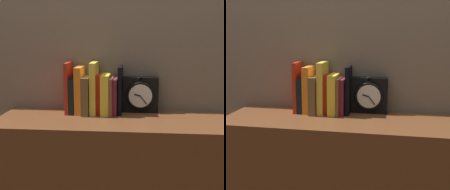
{
  "view_description": "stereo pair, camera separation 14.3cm",
  "coord_description": "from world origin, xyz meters",
  "views": [
    {
      "loc": [
        0.13,
        -1.4,
        1.33
      ],
      "look_at": [
        0.0,
        0.0,
        1.05
      ],
      "focal_mm": 50.0,
      "sensor_mm": 36.0,
      "label": 1
    },
    {
      "loc": [
        0.27,
        -1.38,
        1.33
      ],
      "look_at": [
        0.0,
        0.0,
        1.05
      ],
      "focal_mm": 50.0,
      "sensor_mm": 36.0,
      "label": 2
    }
  ],
  "objects": [
    {
      "name": "clock",
      "position": [
        0.13,
        0.15,
        1.03
      ],
      "size": [
        0.18,
        0.07,
        0.19
      ],
      "color": "black",
      "rests_on": "bookshelf"
    },
    {
      "name": "book_slot7_brown",
      "position": [
        -0.01,
        0.1,
        1.03
      ],
      "size": [
        0.02,
        0.15,
        0.18
      ],
      "color": "brown",
      "rests_on": "bookshelf"
    },
    {
      "name": "book_slot0_red",
      "position": [
        -0.23,
        0.11,
        1.06
      ],
      "size": [
        0.02,
        0.13,
        0.25
      ],
      "color": "#AF2617",
      "rests_on": "bookshelf"
    },
    {
      "name": "book_slot2_orange",
      "position": [
        -0.17,
        0.11,
        1.05
      ],
      "size": [
        0.03,
        0.13,
        0.23
      ],
      "color": "orange",
      "rests_on": "bookshelf"
    },
    {
      "name": "book_slot6_yellow",
      "position": [
        -0.04,
        0.11,
        1.03
      ],
      "size": [
        0.04,
        0.14,
        0.2
      ],
      "color": "yellow",
      "rests_on": "bookshelf"
    },
    {
      "name": "book_slot9_black",
      "position": [
        0.03,
        0.12,
        1.05
      ],
      "size": [
        0.02,
        0.12,
        0.23
      ],
      "color": "black",
      "rests_on": "bookshelf"
    },
    {
      "name": "book_slot3_brown",
      "position": [
        -0.13,
        0.1,
        1.03
      ],
      "size": [
        0.04,
        0.16,
        0.19
      ],
      "color": "brown",
      "rests_on": "bookshelf"
    },
    {
      "name": "book_slot4_yellow",
      "position": [
        -0.1,
        0.11,
        1.06
      ],
      "size": [
        0.03,
        0.14,
        0.26
      ],
      "color": "yellow",
      "rests_on": "bookshelf"
    },
    {
      "name": "book_slot8_maroon",
      "position": [
        0.01,
        0.11,
        1.02
      ],
      "size": [
        0.02,
        0.14,
        0.18
      ],
      "color": "maroon",
      "rests_on": "bookshelf"
    },
    {
      "name": "book_slot1_black",
      "position": [
        -0.2,
        0.11,
        1.02
      ],
      "size": [
        0.03,
        0.13,
        0.17
      ],
      "color": "black",
      "rests_on": "bookshelf"
    },
    {
      "name": "wall_back",
      "position": [
        0.0,
        0.21,
        1.3
      ],
      "size": [
        6.0,
        0.05,
        2.6
      ],
      "color": "#756656",
      "rests_on": "ground_plane"
    },
    {
      "name": "book_slot5_red",
      "position": [
        -0.07,
        0.12,
        1.03
      ],
      "size": [
        0.02,
        0.13,
        0.2
      ],
      "color": "#B52612",
      "rests_on": "bookshelf"
    }
  ]
}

